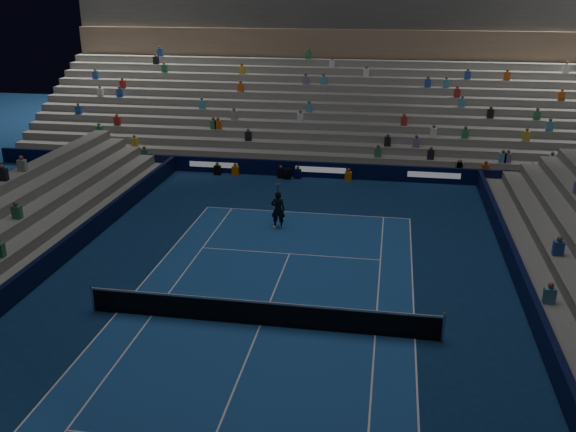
# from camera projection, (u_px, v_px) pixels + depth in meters

# --- Properties ---
(ground) EXTENTS (90.00, 90.00, 0.00)m
(ground) POSITION_uv_depth(u_px,v_px,m) (260.00, 325.00, 22.38)
(ground) COLOR #0D264F
(ground) RESTS_ON ground
(court_surface) EXTENTS (10.97, 23.77, 0.01)m
(court_surface) POSITION_uv_depth(u_px,v_px,m) (260.00, 325.00, 22.38)
(court_surface) COLOR #19488E
(court_surface) RESTS_ON ground
(sponsor_barrier_far) EXTENTS (44.00, 0.25, 1.00)m
(sponsor_barrier_far) POSITION_uv_depth(u_px,v_px,m) (321.00, 170.00, 39.28)
(sponsor_barrier_far) COLOR black
(sponsor_barrier_far) RESTS_ON ground
(sponsor_barrier_east) EXTENTS (0.25, 37.00, 1.00)m
(sponsor_barrier_east) POSITION_uv_depth(u_px,v_px,m) (544.00, 337.00, 20.69)
(sponsor_barrier_east) COLOR #080E33
(sponsor_barrier_east) RESTS_ON ground
(sponsor_barrier_west) EXTENTS (0.25, 37.00, 1.00)m
(sponsor_barrier_west) POSITION_uv_depth(u_px,v_px,m) (12.00, 292.00, 23.72)
(sponsor_barrier_west) COLOR black
(sponsor_barrier_west) RESTS_ON ground
(grandstand_main) EXTENTS (44.00, 15.20, 11.20)m
(grandstand_main) POSITION_uv_depth(u_px,v_px,m) (336.00, 99.00, 46.95)
(grandstand_main) COLOR slate
(grandstand_main) RESTS_ON ground
(tennis_net) EXTENTS (12.90, 0.10, 1.10)m
(tennis_net) POSITION_uv_depth(u_px,v_px,m) (260.00, 313.00, 22.20)
(tennis_net) COLOR #B2B2B7
(tennis_net) RESTS_ON ground
(tennis_player) EXTENTS (0.71, 0.48, 1.93)m
(tennis_player) POSITION_uv_depth(u_px,v_px,m) (278.00, 210.00, 31.00)
(tennis_player) COLOR black
(tennis_player) RESTS_ON ground
(broadcast_camera) EXTENTS (0.55, 0.96, 0.62)m
(broadcast_camera) POSITION_uv_depth(u_px,v_px,m) (287.00, 173.00, 39.18)
(broadcast_camera) COLOR black
(broadcast_camera) RESTS_ON ground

